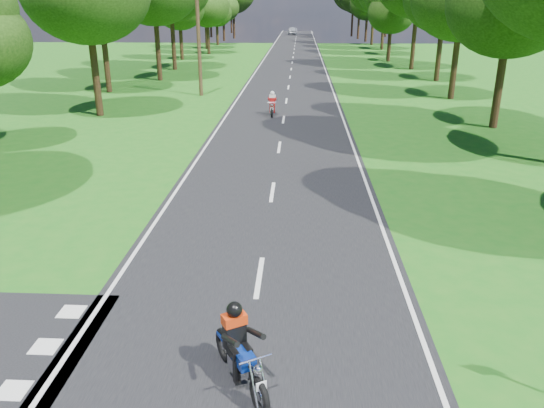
{
  "coord_description": "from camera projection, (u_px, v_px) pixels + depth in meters",
  "views": [
    {
      "loc": [
        0.87,
        -8.99,
        6.04
      ],
      "look_at": [
        0.2,
        4.0,
        1.1
      ],
      "focal_mm": 35.0,
      "sensor_mm": 36.0,
      "label": 1
    }
  ],
  "objects": [
    {
      "name": "rider_near_blue",
      "position": [
        240.0,
        347.0,
        8.7
      ],
      "size": [
        1.39,
        1.83,
        1.47
      ],
      "primitive_type": null,
      "rotation": [
        0.0,
        0.0,
        0.52
      ],
      "color": "navy",
      "rests_on": "main_road"
    },
    {
      "name": "main_road",
      "position": [
        292.0,
        63.0,
        57.25
      ],
      "size": [
        7.0,
        140.0,
        0.02
      ],
      "primitive_type": "cube",
      "color": "black",
      "rests_on": "ground"
    },
    {
      "name": "distant_car",
      "position": [
        292.0,
        31.0,
        107.6
      ],
      "size": [
        2.0,
        4.58,
        1.54
      ],
      "primitive_type": "imported",
      "rotation": [
        0.0,
        0.0,
        0.04
      ],
      "color": "silver",
      "rests_on": "main_road"
    },
    {
      "name": "ground",
      "position": [
        252.0,
        326.0,
        10.58
      ],
      "size": [
        160.0,
        160.0,
        0.0
      ],
      "primitive_type": "plane",
      "color": "#1A6316",
      "rests_on": "ground"
    },
    {
      "name": "telegraph_pole",
      "position": [
        198.0,
        34.0,
        35.56
      ],
      "size": [
        1.2,
        0.26,
        8.0
      ],
      "color": "#382616",
      "rests_on": "ground"
    },
    {
      "name": "rider_far_red",
      "position": [
        272.0,
        103.0,
        30.2
      ],
      "size": [
        0.57,
        1.63,
        1.35
      ],
      "primitive_type": null,
      "rotation": [
        0.0,
        0.0,
        0.02
      ],
      "color": "#981D0B",
      "rests_on": "main_road"
    },
    {
      "name": "road_markings",
      "position": [
        291.0,
        64.0,
        55.51
      ],
      "size": [
        7.4,
        140.0,
        0.01
      ],
      "color": "silver",
      "rests_on": "main_road"
    }
  ]
}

